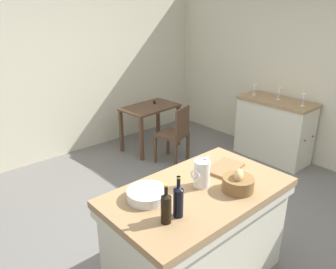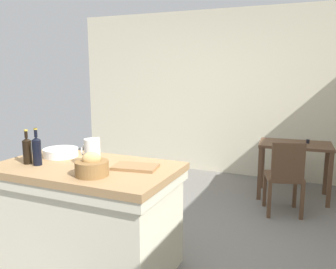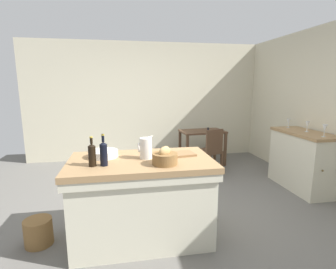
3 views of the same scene
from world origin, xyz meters
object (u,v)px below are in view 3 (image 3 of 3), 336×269
at_px(bread_basket, 165,158).
at_px(wash_bowl, 104,154).
at_px(wine_bottle_amber, 92,154).
at_px(cutting_board, 178,154).
at_px(wine_glass_far_left, 325,128).
at_px(wicker_hamper, 38,232).
at_px(pitcher, 146,148).
at_px(wine_glass_left, 307,125).
at_px(wine_bottle_dark, 104,153).
at_px(writing_desk, 202,136).
at_px(side_cabinet, 302,160).
at_px(wine_glass_middle, 289,122).
at_px(wooden_chair, 210,150).
at_px(island_table, 142,196).

bearing_deg(bread_basket, wash_bowl, 148.47).
bearing_deg(wine_bottle_amber, cutting_board, 14.52).
relative_size(wine_glass_far_left, wicker_hamper, 0.63).
relative_size(pitcher, wine_glass_left, 1.57).
relative_size(bread_basket, wine_bottle_dark, 0.80).
xyz_separation_m(writing_desk, pitcher, (-1.42, -2.45, 0.40)).
distance_m(side_cabinet, wash_bowl, 3.18).
xyz_separation_m(writing_desk, wine_glass_middle, (1.17, -1.14, 0.43)).
relative_size(wash_bowl, bread_basket, 1.25).
xyz_separation_m(pitcher, wine_bottle_amber, (-0.53, -0.17, 0.00)).
bearing_deg(wash_bowl, wicker_hamper, -172.24).
distance_m(writing_desk, wine_glass_middle, 1.69).
height_order(writing_desk, cutting_board, cutting_board).
distance_m(wooden_chair, wicker_hamper, 3.07).
distance_m(wooden_chair, wine_glass_middle, 1.44).
xyz_separation_m(pitcher, wicker_hamper, (-1.14, 0.04, -0.87)).
height_order(side_cabinet, wicker_hamper, side_cabinet).
relative_size(bread_basket, cutting_board, 0.71).
xyz_separation_m(wooden_chair, bread_basket, (-1.20, -2.03, 0.49)).
distance_m(cutting_board, wicker_hamper, 1.70).
bearing_deg(cutting_board, wine_glass_far_left, 11.44).
height_order(side_cabinet, wine_glass_far_left, wine_glass_far_left).
xyz_separation_m(wooden_chair, wine_bottle_amber, (-1.89, -1.96, 0.54)).
bearing_deg(island_table, wash_bowl, 157.66).
distance_m(bread_basket, wine_bottle_amber, 0.70).
distance_m(writing_desk, wine_bottle_amber, 3.29).
bearing_deg(wash_bowl, wine_glass_far_left, 7.00).
distance_m(island_table, wine_glass_left, 2.91).
height_order(writing_desk, pitcher, pitcher).
bearing_deg(wine_bottle_amber, bread_basket, -5.31).
bearing_deg(wooden_chair, wine_bottle_dark, -132.21).
bearing_deg(wine_bottle_dark, island_table, 22.30).
bearing_deg(cutting_board, bread_basket, -124.39).
bearing_deg(wooden_chair, island_table, -127.95).
relative_size(writing_desk, wash_bowl, 3.03).
xyz_separation_m(wooden_chair, wine_bottle_dark, (-1.78, -1.97, 0.55)).
xyz_separation_m(side_cabinet, wooden_chair, (-1.25, 0.88, 0.00)).
bearing_deg(wine_bottle_dark, cutting_board, 16.57).
relative_size(pitcher, wicker_hamper, 0.93).
bearing_deg(wooden_chair, pitcher, -127.29).
xyz_separation_m(island_table, wine_glass_middle, (2.64, 1.34, 0.56)).
distance_m(wine_bottle_amber, wine_glass_far_left, 3.20).
distance_m(wash_bowl, wine_glass_far_left, 3.06).
distance_m(island_table, wine_bottle_dark, 0.67).
relative_size(wooden_chair, cutting_board, 2.52).
height_order(writing_desk, wicker_hamper, writing_desk).
distance_m(wine_glass_far_left, wine_glass_left, 0.41).
distance_m(wooden_chair, cutting_board, 2.04).
xyz_separation_m(wine_bottle_dark, wine_glass_far_left, (3.01, 0.68, 0.04)).
relative_size(side_cabinet, bread_basket, 4.57).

